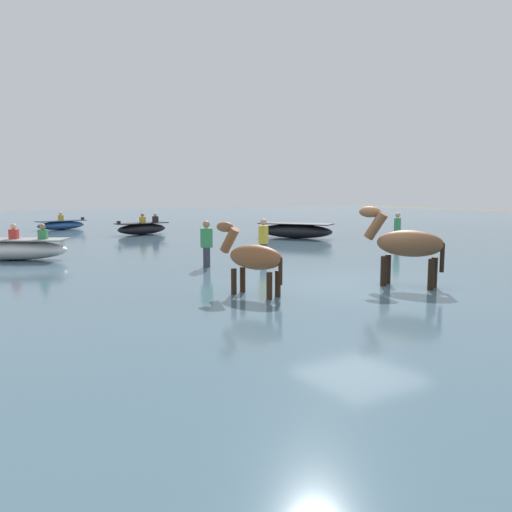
{
  "coord_description": "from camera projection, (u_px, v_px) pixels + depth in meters",
  "views": [
    {
      "loc": [
        -8.28,
        -8.59,
        2.43
      ],
      "look_at": [
        -1.34,
        2.4,
        0.83
      ],
      "focal_mm": 36.49,
      "sensor_mm": 36.0,
      "label": 1
    }
  ],
  "objects": [
    {
      "name": "horse_trailing_bay",
      "position": [
        406.0,
        246.0,
        11.56
      ],
      "size": [
        1.22,
        1.86,
        2.11
      ],
      "color": "brown",
      "rests_on": "ground"
    },
    {
      "name": "person_onlooker_left",
      "position": [
        263.0,
        244.0,
        15.69
      ],
      "size": [
        0.38,
        0.35,
        1.63
      ],
      "color": "#383842",
      "rests_on": "ground"
    },
    {
      "name": "horse_lead_chestnut",
      "position": [
        253.0,
        259.0,
        10.6
      ],
      "size": [
        0.91,
        1.64,
        1.81
      ],
      "color": "brown",
      "rests_on": "ground"
    },
    {
      "name": "boat_far_inshore",
      "position": [
        61.0,
        225.0,
        29.17
      ],
      "size": [
        2.93,
        1.64,
        0.99
      ],
      "color": "#28518E",
      "rests_on": "water_surface"
    },
    {
      "name": "boat_mid_channel",
      "position": [
        296.0,
        231.0,
        23.83
      ],
      "size": [
        2.91,
        3.54,
        0.68
      ],
      "color": "black",
      "rests_on": "water_surface"
    },
    {
      "name": "boat_distant_west",
      "position": [
        142.0,
        228.0,
        25.86
      ],
      "size": [
        2.85,
        1.57,
        1.06
      ],
      "color": "black",
      "rests_on": "water_surface"
    },
    {
      "name": "ground_plane",
      "position": [
        361.0,
        299.0,
        11.9
      ],
      "size": [
        120.0,
        120.0,
        0.0
      ],
      "primitive_type": "plane",
      "color": "#666051"
    },
    {
      "name": "person_wading_close",
      "position": [
        207.0,
        248.0,
        14.64
      ],
      "size": [
        0.37,
        0.29,
        1.63
      ],
      "color": "#383842",
      "rests_on": "ground"
    },
    {
      "name": "water_surface",
      "position": [
        181.0,
        250.0,
        20.27
      ],
      "size": [
        90.0,
        90.0,
        0.33
      ],
      "primitive_type": "cube",
      "color": "#476675",
      "rests_on": "ground"
    },
    {
      "name": "person_onlooker_right",
      "position": [
        397.0,
        232.0,
        20.37
      ],
      "size": [
        0.38,
        0.33,
        1.63
      ],
      "color": "#383842",
      "rests_on": "ground"
    },
    {
      "name": "boat_far_offshore",
      "position": [
        15.0,
        249.0,
        16.21
      ],
      "size": [
        3.4,
        2.68,
        1.13
      ],
      "color": "silver",
      "rests_on": "water_surface"
    }
  ]
}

